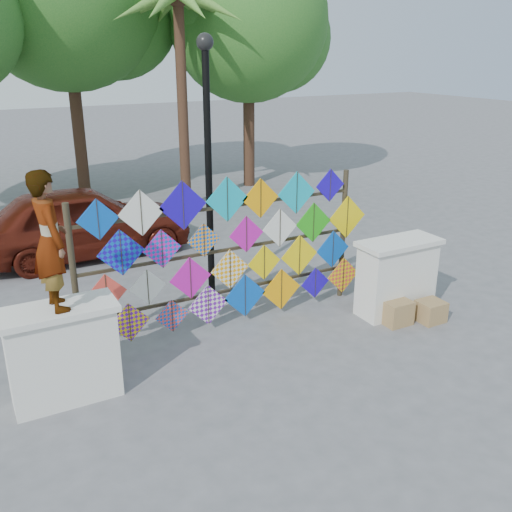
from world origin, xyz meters
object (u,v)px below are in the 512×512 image
(kite_rack, at_px, (233,252))
(sedan, at_px, (82,221))
(lamppost, at_px, (208,146))
(vendor_woman, at_px, (50,241))

(kite_rack, relative_size, sedan, 1.11)
(kite_rack, distance_m, lamppost, 1.94)
(vendor_woman, xyz_separation_m, sedan, (1.40, 5.34, -1.35))
(kite_rack, distance_m, sedan, 4.66)
(vendor_woman, bearing_deg, lamppost, -59.92)
(lamppost, bearing_deg, vendor_woman, -143.57)
(kite_rack, xyz_separation_m, lamppost, (0.17, 1.27, 1.46))
(kite_rack, bearing_deg, lamppost, 82.40)
(kite_rack, bearing_deg, vendor_woman, -161.68)
(vendor_woman, relative_size, lamppost, 0.38)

